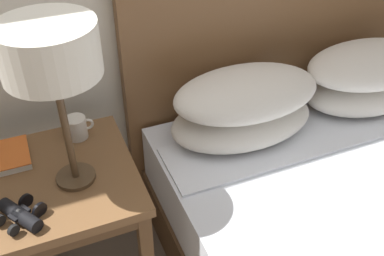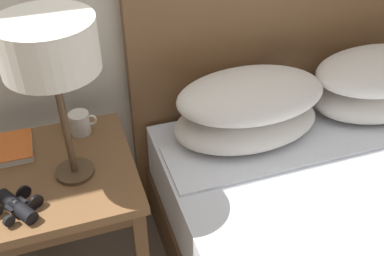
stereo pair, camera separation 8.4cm
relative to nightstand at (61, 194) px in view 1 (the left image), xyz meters
name	(u,v)px [view 1 (the left image)]	position (x,y,z in m)	size (l,w,h in m)	color
nightstand	(61,194)	(0.00, 0.00, 0.00)	(0.52, 0.54, 0.59)	brown
table_lamp	(50,54)	(0.06, -0.04, 0.55)	(0.28, 0.28, 0.55)	#4C3823
book_on_nightstand	(8,156)	(-0.14, 0.15, 0.10)	(0.14, 0.17, 0.03)	silver
binoculars_pair	(20,215)	(-0.13, -0.16, 0.11)	(0.16, 0.16, 0.05)	black
coffee_mug	(77,128)	(0.11, 0.18, 0.13)	(0.10, 0.08, 0.08)	silver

